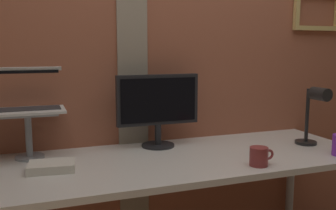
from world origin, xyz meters
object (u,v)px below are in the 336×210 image
monitor (158,104)px  laptop (27,99)px  coffee_mug (259,156)px  desk_lamp (314,110)px

monitor → laptop: (-0.67, 0.07, 0.05)m
monitor → coffee_mug: bearing=-55.8°
laptop → coffee_mug: (1.00, -0.56, -0.24)m
monitor → laptop: 0.67m
desk_lamp → coffee_mug: size_ratio=2.71×
monitor → coffee_mug: (0.33, -0.49, -0.19)m
laptop → coffee_mug: bearing=-29.3°
desk_lamp → coffee_mug: desk_lamp is taller
desk_lamp → coffee_mug: (-0.48, -0.20, -0.16)m
monitor → coffee_mug: 0.62m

